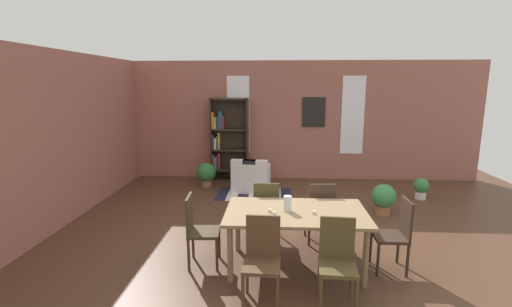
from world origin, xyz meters
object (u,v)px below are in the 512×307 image
(dining_chair_head_left, at_px, (198,228))
(dining_chair_far_left, at_px, (266,209))
(dining_chair_near_right, at_px, (337,259))
(vase_on_table, at_px, (288,203))
(dining_chair_near_left, at_px, (262,257))
(armchair_white, at_px, (251,178))
(potted_plant_corner, at_px, (206,173))
(potted_plant_by_shelf, at_px, (421,187))
(bookshelf_tall, at_px, (227,138))
(dining_table, at_px, (296,217))
(dining_chair_head_right, at_px, (396,232))
(dining_chair_far_right, at_px, (321,210))
(potted_plant_window, at_px, (383,198))

(dining_chair_head_left, height_order, dining_chair_far_left, same)
(dining_chair_near_right, bearing_deg, vase_on_table, 124.52)
(dining_chair_near_left, xyz_separation_m, armchair_white, (-0.42, 4.16, -0.23))
(potted_plant_corner, bearing_deg, potted_plant_by_shelf, -8.24)
(potted_plant_by_shelf, bearing_deg, dining_chair_near_right, -122.25)
(bookshelf_tall, distance_m, armchair_white, 1.36)
(dining_table, bearing_deg, vase_on_table, 180.00)
(dining_chair_head_right, relative_size, dining_chair_near_right, 1.00)
(vase_on_table, xyz_separation_m, dining_chair_near_left, (-0.29, -0.75, -0.36))
(potted_plant_by_shelf, bearing_deg, armchair_white, 173.16)
(dining_chair_near_right, bearing_deg, dining_chair_far_right, 89.98)
(dining_chair_near_right, bearing_deg, dining_chair_head_left, 156.01)
(dining_chair_near_right, height_order, armchair_white, dining_chair_near_right)
(dining_table, height_order, dining_chair_head_left, dining_chair_head_left)
(dining_chair_near_right, distance_m, potted_plant_by_shelf, 4.42)
(dining_chair_head_right, xyz_separation_m, dining_chair_far_left, (-1.67, 0.75, 0.00))
(dining_chair_far_right, bearing_deg, dining_chair_head_left, -155.70)
(dining_chair_far_left, bearing_deg, potted_plant_corner, 117.30)
(vase_on_table, xyz_separation_m, dining_chair_far_right, (0.52, 0.75, -0.36))
(vase_on_table, xyz_separation_m, armchair_white, (-0.71, 3.41, -0.59))
(vase_on_table, height_order, dining_chair_far_right, vase_on_table)
(potted_plant_corner, bearing_deg, potted_plant_window, -24.48)
(dining_chair_far_left, relative_size, armchair_white, 1.11)
(armchair_white, height_order, potted_plant_window, armchair_white)
(dining_table, distance_m, dining_chair_head_right, 1.28)
(vase_on_table, relative_size, dining_chair_head_left, 0.21)
(dining_table, bearing_deg, dining_chair_far_right, 61.45)
(vase_on_table, xyz_separation_m, dining_chair_head_right, (1.38, -0.00, -0.36))
(vase_on_table, distance_m, bookshelf_tall, 4.53)
(dining_chair_head_right, relative_size, dining_chair_head_left, 1.00)
(dining_chair_far_right, height_order, potted_plant_by_shelf, dining_chair_far_right)
(vase_on_table, xyz_separation_m, dining_chair_head_left, (-1.16, -0.01, -0.36))
(dining_chair_near_left, relative_size, dining_chair_head_left, 1.00)
(potted_plant_window, bearing_deg, potted_plant_by_shelf, 42.58)
(dining_table, distance_m, potted_plant_window, 2.67)
(dining_chair_far_right, bearing_deg, bookshelf_tall, 118.15)
(dining_chair_head_right, relative_size, dining_chair_far_right, 1.00)
(potted_plant_window, bearing_deg, dining_chair_far_left, -149.24)
(dining_chair_near_left, distance_m, dining_chair_far_left, 1.51)
(dining_table, relative_size, dining_chair_head_right, 1.89)
(dining_chair_far_left, xyz_separation_m, potted_plant_by_shelf, (3.17, 2.23, -0.27))
(dining_chair_far_left, xyz_separation_m, dining_chair_far_right, (0.81, 0.00, 0.00))
(dining_chair_far_left, distance_m, potted_plant_window, 2.47)
(potted_plant_window, bearing_deg, armchair_white, 151.07)
(bookshelf_tall, relative_size, potted_plant_window, 3.55)
(vase_on_table, distance_m, potted_plant_by_shelf, 4.19)
(dining_chair_head_right, xyz_separation_m, dining_chair_near_left, (-1.67, -0.75, 0.00))
(dining_table, distance_m, dining_chair_near_left, 0.87)
(dining_chair_near_left, distance_m, potted_plant_by_shelf, 4.90)
(dining_chair_far_left, xyz_separation_m, armchair_white, (-0.42, 2.66, -0.23))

